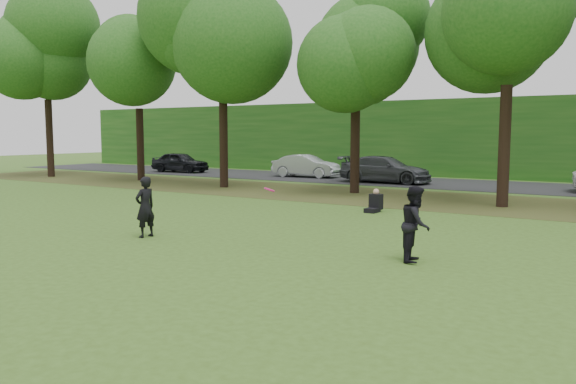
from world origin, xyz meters
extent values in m
plane|color=#375319|center=(0.00, 0.00, 0.00)|extent=(120.00, 120.00, 0.00)
cube|color=#4D3A1B|center=(0.00, 13.00, 0.01)|extent=(60.00, 7.00, 0.01)
cube|color=black|center=(0.00, 21.00, 0.01)|extent=(70.00, 7.00, 0.02)
cube|color=#1B5117|center=(0.00, 27.00, 2.50)|extent=(70.00, 3.00, 5.00)
imported|color=black|center=(-2.87, 0.52, 0.83)|extent=(0.46, 0.64, 1.66)
imported|color=black|center=(4.32, 1.62, 0.84)|extent=(0.79, 0.93, 1.68)
imported|color=black|center=(-19.76, 19.93, 0.75)|extent=(4.41, 2.09, 1.45)
imported|color=#999DA0|center=(-9.73, 20.83, 0.74)|extent=(4.45, 1.85, 1.43)
imported|color=#383B3F|center=(-3.85, 19.68, 0.77)|extent=(5.24, 2.22, 1.51)
cylinder|color=#DA126B|center=(0.88, 0.98, 1.47)|extent=(0.36, 0.37, 0.13)
cube|color=black|center=(0.40, 8.23, 0.08)|extent=(0.44, 0.59, 0.16)
cube|color=black|center=(0.42, 8.51, 0.36)|extent=(0.44, 0.37, 0.56)
sphere|color=tan|center=(0.42, 8.51, 0.72)|extent=(0.22, 0.22, 0.22)
cylinder|color=black|center=(-24.00, 12.40, 2.48)|extent=(0.44, 0.44, 4.96)
sphere|color=#1B5117|center=(-24.00, 12.40, 8.26)|extent=(7.00, 7.00, 7.00)
cylinder|color=black|center=(-17.00, 13.60, 2.14)|extent=(0.44, 0.44, 4.28)
sphere|color=#1B5117|center=(-17.00, 13.60, 7.14)|extent=(6.00, 6.00, 6.00)
cylinder|color=black|center=(-10.00, 12.80, 2.54)|extent=(0.44, 0.44, 5.08)
sphere|color=#1B5117|center=(-10.00, 12.80, 8.47)|extent=(7.20, 7.20, 7.20)
cylinder|color=black|center=(-3.00, 13.90, 2.06)|extent=(0.44, 0.44, 4.12)
sphere|color=#1B5117|center=(-3.00, 13.90, 6.86)|extent=(5.80, 5.80, 5.80)
cylinder|color=black|center=(4.00, 12.30, 2.31)|extent=(0.44, 0.44, 4.62)
sphere|color=#1B5117|center=(4.00, 12.30, 7.70)|extent=(6.60, 6.60, 6.60)
camera|label=1|loc=(8.43, -10.16, 2.82)|focal=35.00mm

